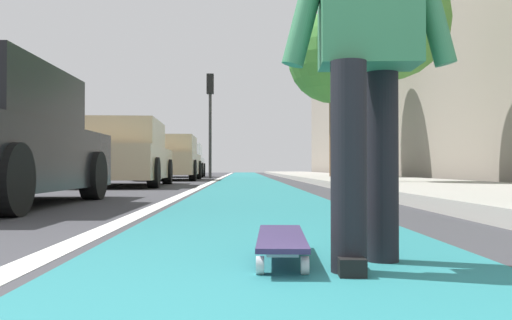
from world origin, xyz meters
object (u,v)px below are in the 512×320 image
parked_car_end (182,161)px  street_tree_far (333,58)px  skateboard (281,240)px  traffic_light (210,106)px  parked_car_far (170,159)px  street_tree_mid (389,21)px  parked_car_mid (122,155)px  skater_person (368,38)px

parked_car_end → street_tree_far: street_tree_far is taller
skateboard → traffic_light: size_ratio=0.20×
parked_car_far → street_tree_mid: 10.00m
parked_car_mid → parked_car_end: parked_car_end is taller
skater_person → street_tree_mid: size_ratio=0.36×
skateboard → skater_person: bearing=-113.3°
skateboard → traffic_light: (19.79, 1.47, 2.80)m
parked_car_far → skater_person: bearing=-169.8°
skateboard → parked_car_mid: parked_car_mid is taller
parked_car_far → parked_car_mid: bearing=177.8°
street_tree_far → parked_car_end: bearing=37.8°
parked_car_end → street_tree_mid: 15.56m
street_tree_mid → street_tree_far: size_ratio=0.84×
parked_car_far → street_tree_mid: (-7.96, -5.45, 2.64)m
street_tree_mid → parked_car_mid: bearing=74.5°
skateboard → parked_car_far: bearing=9.1°
street_tree_far → street_tree_mid: bearing=180.0°
skater_person → parked_car_far: skater_person is taller
parked_car_far → traffic_light: 4.03m
parked_car_mid → parked_car_far: (6.38, -0.24, 0.02)m
skater_person → parked_car_mid: 10.88m
skateboard → parked_car_mid: 10.65m
parked_car_far → street_tree_mid: bearing=-145.6°
parked_car_far → skateboard: bearing=-170.9°
parked_car_end → street_tree_far: 9.87m
parked_car_far → street_tree_far: (-1.09, -5.45, 3.26)m
parked_car_far → parked_car_end: bearing=2.4°
parked_car_end → street_tree_far: (-7.36, -5.72, 3.27)m
skater_person → parked_car_end: bearing=8.1°
parked_car_mid → street_tree_far: size_ratio=0.85×
parked_car_mid → street_tree_mid: street_tree_mid is taller
traffic_light → street_tree_far: bearing=-135.1°
skateboard → parked_car_far: 16.83m
skater_person → parked_car_end: skater_person is taller
street_tree_far → traffic_light: bearing=44.9°
skater_person → parked_car_mid: size_ratio=0.35×
parked_car_mid → traffic_light: traffic_light is taller
skater_person → street_tree_far: street_tree_far is taller
parked_car_mid → parked_car_end: size_ratio=1.10×
skater_person → parked_car_end: size_ratio=0.39×
street_tree_mid → street_tree_far: bearing=0.0°
parked_car_mid → parked_car_far: 6.38m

